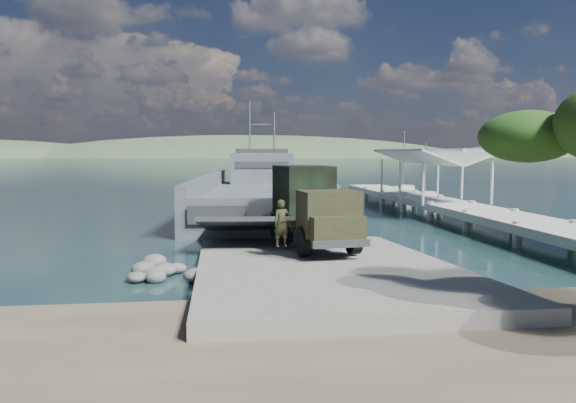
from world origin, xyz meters
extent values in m
plane|color=#19393D|center=(0.00, 0.00, 0.00)|extent=(1400.00, 1400.00, 0.00)
cube|color=slate|center=(0.00, -1.00, 0.25)|extent=(10.00, 18.00, 0.50)
cube|color=#B6B7AC|center=(13.00, 18.00, 1.00)|extent=(4.00, 44.00, 0.50)
cube|color=#484F54|center=(-0.46, 23.94, 0.47)|extent=(12.23, 32.11, 2.62)
cube|color=#484F54|center=(-4.84, 24.34, 2.41)|extent=(3.48, 31.31, 1.36)
cube|color=#484F54|center=(3.92, 23.54, 2.41)|extent=(3.48, 31.31, 1.36)
cube|color=#484F54|center=(-1.88, 8.42, 1.05)|extent=(9.42, 1.27, 2.72)
cube|color=#484F54|center=(0.49, 34.36, 3.35)|extent=(6.63, 4.74, 3.14)
cube|color=#313336|center=(0.49, 34.36, 5.13)|extent=(5.51, 3.81, 0.42)
cylinder|color=gray|center=(-0.76, 34.47, 7.53)|extent=(0.17, 0.17, 5.23)
cylinder|color=gray|center=(1.74, 34.24, 7.01)|extent=(0.17, 0.17, 4.18)
cylinder|color=black|center=(-0.50, 0.34, 1.14)|extent=(0.59, 1.33, 1.28)
cylinder|color=black|center=(1.76, 0.60, 1.14)|extent=(0.59, 1.33, 1.28)
cylinder|color=black|center=(-0.88, 3.68, 1.14)|extent=(0.59, 1.33, 1.28)
cylinder|color=black|center=(1.37, 3.94, 1.14)|extent=(0.59, 1.33, 1.28)
cylinder|color=black|center=(-1.10, 5.64, 1.14)|extent=(0.59, 1.33, 1.28)
cylinder|color=black|center=(1.15, 5.90, 1.14)|extent=(0.59, 1.33, 1.28)
cube|color=black|center=(0.31, 3.22, 1.29)|extent=(3.01, 7.70, 0.25)
cube|color=black|center=(0.62, 0.57, 2.33)|extent=(2.68, 2.24, 1.97)
cube|color=black|center=(0.75, -0.61, 1.83)|extent=(2.36, 1.14, 0.99)
cube|color=black|center=(0.16, 4.59, 1.63)|extent=(2.97, 4.79, 0.35)
cube|color=black|center=(0.14, 4.79, 3.07)|extent=(2.78, 4.00, 2.47)
cube|color=#313336|center=(0.81, -1.10, 1.24)|extent=(2.48, 0.53, 0.30)
imported|color=black|center=(-1.43, 0.66, 1.52)|extent=(0.83, 0.64, 2.04)
cube|color=silver|center=(16.96, 31.50, 0.23)|extent=(1.49, 5.04, 0.82)
cube|color=silver|center=(16.95, 30.58, 0.78)|extent=(1.29, 1.47, 0.55)
cylinder|color=gray|center=(16.96, 31.50, 3.20)|extent=(0.09, 0.09, 5.49)
cube|color=silver|center=(17.08, 38.65, 0.28)|extent=(2.28, 6.31, 1.01)
cube|color=silver|center=(16.99, 37.52, 0.96)|extent=(1.71, 1.92, 0.68)
cylinder|color=gray|center=(17.08, 38.65, 3.94)|extent=(0.11, 0.11, 6.75)
ellipsoid|color=black|center=(4.69, -8.09, 5.43)|extent=(2.72, 2.72, 1.55)
camera|label=1|loc=(-4.27, -23.34, 4.98)|focal=35.00mm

